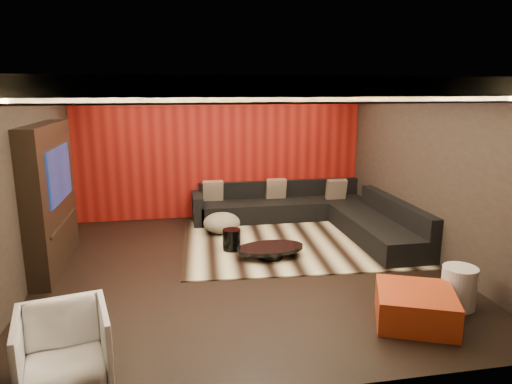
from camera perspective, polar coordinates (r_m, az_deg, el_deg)
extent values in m
cube|color=black|center=(7.13, -1.51, -9.51)|extent=(6.00, 6.00, 0.02)
cube|color=silver|center=(6.59, -1.66, 13.80)|extent=(6.00, 6.00, 0.02)
cube|color=black|center=(9.66, -4.38, 5.09)|extent=(6.00, 0.02, 2.80)
cube|color=black|center=(6.93, -26.98, 0.62)|extent=(0.02, 6.00, 2.80)
cube|color=black|center=(7.77, 20.94, 2.36)|extent=(0.02, 6.00, 2.80)
cube|color=#6B0C0A|center=(9.62, -4.36, 5.06)|extent=(5.98, 0.05, 2.78)
cube|color=silver|center=(9.27, -4.31, 12.76)|extent=(6.00, 0.60, 0.22)
cube|color=silver|center=(3.95, 4.60, 12.65)|extent=(6.00, 0.60, 0.22)
cube|color=silver|center=(6.72, -25.54, 11.54)|extent=(0.60, 4.80, 0.22)
cube|color=silver|center=(7.50, 19.67, 12.05)|extent=(0.60, 4.80, 0.22)
cube|color=#FFD899|center=(8.93, -4.05, 12.18)|extent=(4.80, 0.08, 0.04)
cube|color=#FFD899|center=(4.28, 3.37, 11.47)|extent=(4.80, 0.08, 0.04)
cube|color=#FFD899|center=(6.65, -22.58, 11.03)|extent=(0.08, 4.80, 0.04)
cube|color=#FFD899|center=(7.34, 17.27, 11.51)|extent=(0.08, 4.80, 0.04)
cube|color=black|center=(7.51, -24.34, -0.61)|extent=(0.30, 2.00, 2.20)
cube|color=black|center=(7.41, -23.39, 2.07)|extent=(0.04, 1.30, 0.80)
cube|color=black|center=(7.57, -22.89, -3.51)|extent=(0.04, 1.60, 0.04)
cube|color=#C5BB90|center=(8.25, 5.12, -6.23)|extent=(4.18, 3.25, 0.02)
cylinder|color=black|center=(7.44, 1.79, -7.50)|extent=(1.23, 1.23, 0.19)
cylinder|color=black|center=(7.76, -3.06, -5.97)|extent=(0.35, 0.35, 0.36)
ellipsoid|color=beige|center=(8.67, -4.30, -3.87)|extent=(0.79, 0.79, 0.38)
cylinder|color=silver|center=(6.36, 24.00, -10.83)|extent=(0.46, 0.46, 0.53)
cube|color=#A94215|center=(5.84, 19.28, -13.35)|extent=(1.15, 1.15, 0.39)
imported|color=white|center=(4.76, -22.90, -17.59)|extent=(0.96, 0.97, 0.74)
cube|color=black|center=(9.67, 3.43, -2.15)|extent=(3.50, 0.90, 0.40)
cube|color=black|center=(9.91, 2.97, 0.46)|extent=(3.50, 0.20, 0.35)
cube|color=black|center=(8.51, 14.86, -4.67)|extent=(0.90, 2.60, 0.40)
cube|color=black|center=(8.56, 17.12, -2.10)|extent=(0.20, 2.60, 0.35)
cube|color=black|center=(9.39, -7.30, -2.07)|extent=(0.20, 0.90, 0.60)
cube|color=#C5AA91|center=(9.75, 10.00, 0.34)|extent=(0.42, 0.20, 0.44)
cube|color=#C5AA91|center=(9.51, -5.41, 0.17)|extent=(0.42, 0.20, 0.44)
cube|color=#C5AA91|center=(9.68, 2.53, 0.43)|extent=(0.42, 0.20, 0.44)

